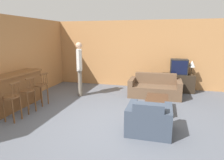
% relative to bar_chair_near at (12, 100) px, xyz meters
% --- Properties ---
extents(ground_plane, '(24.00, 24.00, 0.00)m').
position_rel_bar_chair_near_xyz_m(ground_plane, '(2.27, 0.48, -0.53)').
color(ground_plane, '#565B66').
extents(wall_back, '(9.40, 0.08, 2.60)m').
position_rel_bar_chair_near_xyz_m(wall_back, '(2.27, 4.13, 0.77)').
color(wall_back, '#B27A47').
rests_on(wall_back, ground_plane).
extents(wall_left, '(0.08, 8.65, 2.60)m').
position_rel_bar_chair_near_xyz_m(wall_left, '(-0.93, 1.80, 0.77)').
color(wall_left, '#B27A47').
rests_on(wall_left, ground_plane).
extents(bar_counter, '(0.55, 2.33, 0.98)m').
position_rel_bar_chair_near_xyz_m(bar_counter, '(-0.60, 0.59, -0.03)').
color(bar_counter, brown).
rests_on(bar_counter, ground_plane).
extents(bar_chair_near, '(0.38, 0.38, 0.97)m').
position_rel_bar_chair_near_xyz_m(bar_chair_near, '(0.00, 0.00, 0.00)').
color(bar_chair_near, brown).
rests_on(bar_chair_near, ground_plane).
extents(bar_chair_mid, '(0.42, 0.42, 0.97)m').
position_rel_bar_chair_near_xyz_m(bar_chair_mid, '(-0.00, 0.56, 0.00)').
color(bar_chair_mid, brown).
rests_on(bar_chair_mid, ground_plane).
extents(bar_chair_far, '(0.41, 0.41, 0.97)m').
position_rel_bar_chair_near_xyz_m(bar_chair_far, '(-0.00, 1.17, 0.00)').
color(bar_chair_far, brown).
rests_on(bar_chair_far, ground_plane).
extents(couch_far, '(1.71, 0.86, 0.75)m').
position_rel_bar_chair_near_xyz_m(couch_far, '(3.19, 2.92, -0.26)').
color(couch_far, brown).
rests_on(couch_far, ground_plane).
extents(armchair_near, '(0.93, 0.82, 0.73)m').
position_rel_bar_chair_near_xyz_m(armchair_near, '(3.21, 0.23, -0.26)').
color(armchair_near, '#384251').
rests_on(armchair_near, ground_plane).
extents(coffee_table, '(0.59, 1.03, 0.37)m').
position_rel_bar_chair_near_xyz_m(coffee_table, '(3.32, 1.48, -0.21)').
color(coffee_table, '#472D1E').
rests_on(coffee_table, ground_plane).
extents(tv_unit, '(1.14, 0.52, 0.65)m').
position_rel_bar_chair_near_xyz_m(tv_unit, '(3.97, 3.75, -0.21)').
color(tv_unit, '#2D2319').
rests_on(tv_unit, ground_plane).
extents(tv, '(0.60, 0.43, 0.55)m').
position_rel_bar_chair_near_xyz_m(tv, '(3.97, 3.74, 0.39)').
color(tv, black).
rests_on(tv, tv_unit).
extents(table_lamp, '(0.23, 0.23, 0.51)m').
position_rel_bar_chair_near_xyz_m(table_lamp, '(4.41, 3.75, 0.49)').
color(table_lamp, brown).
rests_on(table_lamp, tv_unit).
extents(person_by_window, '(0.29, 0.50, 1.81)m').
position_rel_bar_chair_near_xyz_m(person_by_window, '(0.72, 2.33, 0.51)').
color(person_by_window, '#756B5B').
rests_on(person_by_window, ground_plane).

